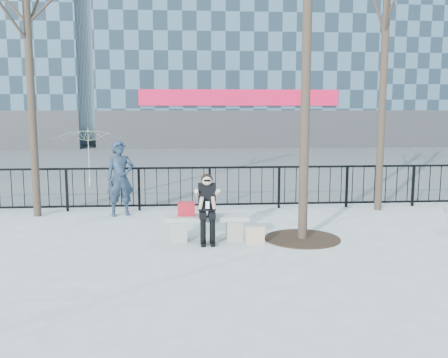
{
  "coord_description": "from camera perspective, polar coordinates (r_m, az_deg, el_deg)",
  "views": [
    {
      "loc": [
        -0.39,
        -9.63,
        2.61
      ],
      "look_at": [
        0.4,
        0.8,
        1.1
      ],
      "focal_mm": 40.0,
      "sensor_mm": 36.0,
      "label": 1
    }
  ],
  "objects": [
    {
      "name": "bench_main",
      "position": [
        9.91,
        -1.96,
        -5.26
      ],
      "size": [
        1.65,
        0.46,
        0.49
      ],
      "color": "gray",
      "rests_on": "ground"
    },
    {
      "name": "railing",
      "position": [
        12.8,
        -2.53,
        -1.04
      ],
      "size": [
        14.0,
        0.06,
        1.1
      ],
      "color": "black",
      "rests_on": "ground"
    },
    {
      "name": "vendor_umbrella",
      "position": [
        16.78,
        -15.18,
        2.37
      ],
      "size": [
        2.46,
        2.5,
        1.97
      ],
      "primitive_type": "imported",
      "rotation": [
        0.0,
        0.0,
        0.16
      ],
      "color": "#F7F837",
      "rests_on": "ground"
    },
    {
      "name": "standing_man",
      "position": [
        12.26,
        -11.78,
        0.06
      ],
      "size": [
        0.77,
        0.62,
        1.82
      ],
      "primitive_type": "imported",
      "rotation": [
        0.0,
        0.0,
        0.31
      ],
      "color": "black",
      "rests_on": "ground"
    },
    {
      "name": "street_surface",
      "position": [
        24.77,
        -3.42,
        2.17
      ],
      "size": [
        60.0,
        23.0,
        0.01
      ],
      "primitive_type": "cube",
      "color": "#474747",
      "rests_on": "ground"
    },
    {
      "name": "tree_left",
      "position": [
        12.85,
        -21.65,
        17.75
      ],
      "size": [
        2.8,
        2.8,
        6.5
      ],
      "color": "black",
      "rests_on": "ground"
    },
    {
      "name": "shopping_bag",
      "position": [
        9.67,
        3.54,
        -6.41
      ],
      "size": [
        0.37,
        0.16,
        0.34
      ],
      "primitive_type": "cube",
      "rotation": [
        0.0,
        0.0,
        0.06
      ],
      "color": "beige",
      "rests_on": "ground"
    },
    {
      "name": "seated_woman",
      "position": [
        9.68,
        -1.93,
        -3.36
      ],
      "size": [
        0.5,
        0.64,
        1.34
      ],
      "color": "black",
      "rests_on": "ground"
    },
    {
      "name": "handbag",
      "position": [
        9.85,
        -4.35,
        -3.42
      ],
      "size": [
        0.34,
        0.17,
        0.27
      ],
      "primitive_type": "cube",
      "rotation": [
        0.0,
        0.0,
        0.03
      ],
      "color": "#A81421",
      "rests_on": "bench_main"
    },
    {
      "name": "ground",
      "position": [
        9.99,
        -1.95,
        -6.94
      ],
      "size": [
        120.0,
        120.0,
        0.0
      ],
      "primitive_type": "plane",
      "color": "#999994",
      "rests_on": "ground"
    },
    {
      "name": "tree_grate",
      "position": [
        10.14,
        8.93,
        -6.73
      ],
      "size": [
        1.5,
        1.5,
        0.02
      ],
      "primitive_type": "cylinder",
      "color": "black",
      "rests_on": "ground"
    }
  ]
}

